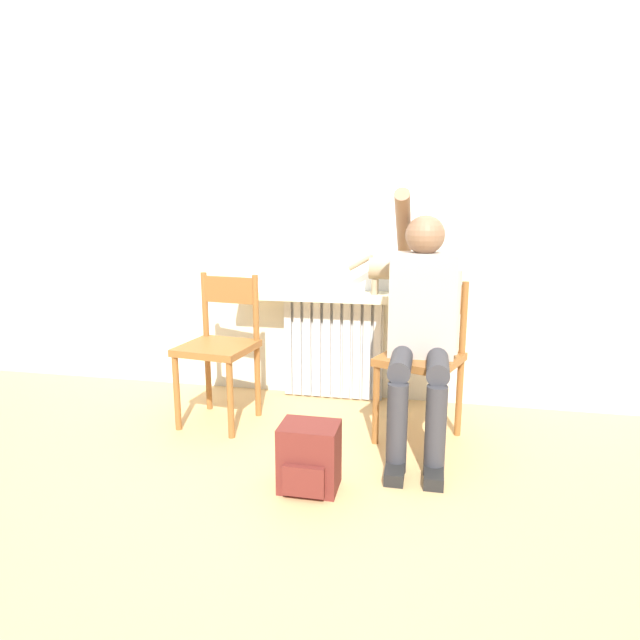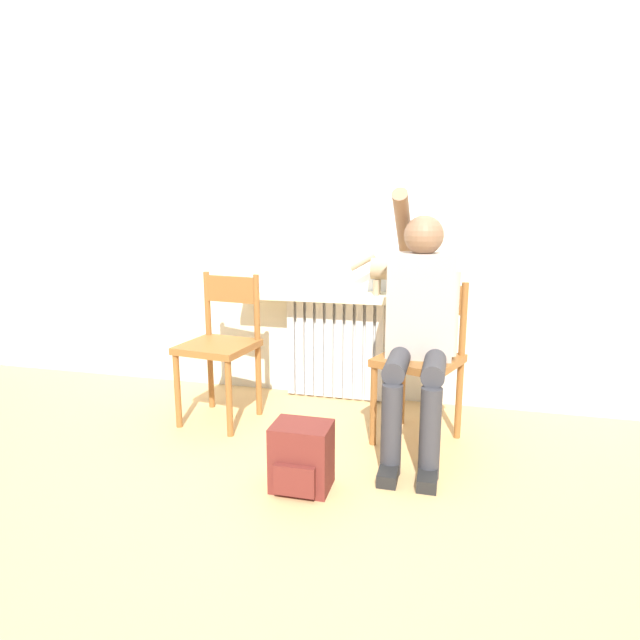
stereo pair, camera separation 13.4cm
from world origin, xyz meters
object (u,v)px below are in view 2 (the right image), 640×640
Objects in this scene: backpack at (301,457)px; chair_left at (221,344)px; chair_right at (422,357)px; cat at (393,270)px; person at (419,320)px.

chair_left is at bearing 135.73° from backpack.
backpack is at bearing -105.06° from chair_right.
cat is (0.95, 0.44, 0.42)m from chair_left.
chair_right is 0.64× the size of person.
chair_right is at bearing -64.01° from cat.
chair_right is at bearing 54.43° from backpack.
backpack is (-0.26, -1.11, -0.73)m from cat.
chair_left is 1.94× the size of cat.
cat is at bearing 32.00° from chair_left.
person reaches higher than backpack.
chair_right is 0.64m from cat.
cat is 1.35m from backpack.
chair_left is 1.00× the size of chair_right.
chair_left is 1.17m from chair_right.
person is at bearing 50.53° from backpack.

